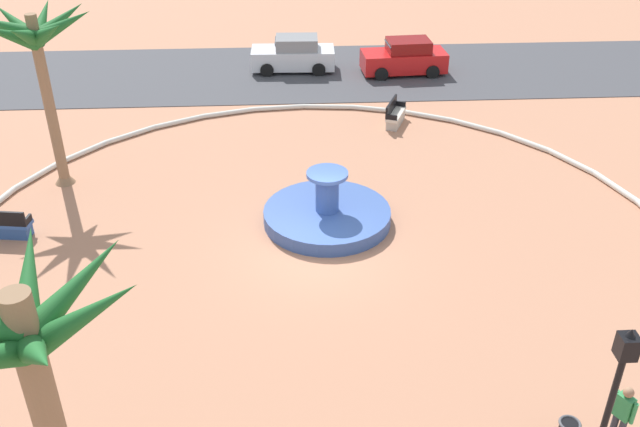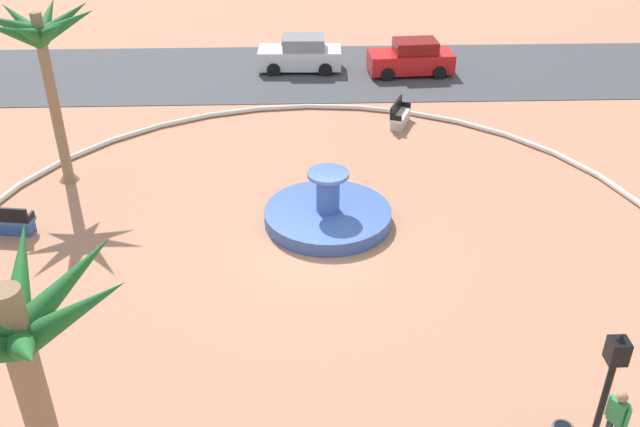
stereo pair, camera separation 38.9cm
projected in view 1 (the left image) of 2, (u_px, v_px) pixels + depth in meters
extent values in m
plane|color=tan|center=(317.00, 251.00, 21.13)|extent=(80.00, 80.00, 0.00)
torus|color=silver|center=(317.00, 248.00, 21.07)|extent=(22.21, 22.21, 0.20)
cube|color=#424247|center=(300.00, 73.00, 34.39)|extent=(48.00, 8.00, 0.03)
cylinder|color=#38569E|center=(327.00, 216.00, 22.41)|extent=(4.03, 4.03, 0.45)
cylinder|color=teal|center=(327.00, 217.00, 22.42)|extent=(3.55, 3.55, 0.34)
cylinder|color=#38569E|center=(327.00, 193.00, 21.98)|extent=(0.73, 0.73, 1.21)
cylinder|color=#3D5FAD|center=(327.00, 174.00, 21.63)|extent=(1.29, 1.29, 0.12)
cylinder|color=#8E6B4C|center=(49.00, 104.00, 23.26)|extent=(0.36, 0.36, 5.91)
cone|color=#8E6B4C|center=(64.00, 176.00, 24.65)|extent=(0.69, 0.69, 0.50)
cone|color=#1E6028|center=(62.00, 25.00, 22.08)|extent=(2.05, 0.80, 1.30)
cone|color=#1E6028|center=(59.00, 21.00, 22.48)|extent=(1.85, 1.77, 1.30)
cone|color=#1E6028|center=(42.00, 20.00, 22.70)|extent=(0.65, 2.01, 1.37)
cone|color=#1E6028|center=(15.00, 22.00, 22.37)|extent=(1.92, 1.67, 1.31)
cone|color=#1E6028|center=(2.00, 26.00, 21.80)|extent=(2.05, 0.70, 1.18)
cone|color=#1E6028|center=(8.00, 35.00, 21.37)|extent=(1.71, 1.87, 1.39)
cone|color=#1E6028|center=(23.00, 35.00, 21.17)|extent=(0.63, 2.02, 1.29)
cone|color=#1E6028|center=(47.00, 33.00, 21.44)|extent=(1.79, 1.82, 1.33)
cylinder|color=#8E6B4C|center=(46.00, 413.00, 12.21)|extent=(0.53, 0.53, 5.16)
cone|color=#1E6028|center=(82.00, 317.00, 11.28)|extent=(2.20, 0.72, 1.61)
cone|color=#1E6028|center=(74.00, 288.00, 11.78)|extent=(1.91, 2.02, 1.43)
cone|color=#1E6028|center=(29.00, 280.00, 11.96)|extent=(0.89, 2.28, 1.43)
cone|color=#1E6028|center=(37.00, 355.00, 10.48)|extent=(1.60, 2.17, 1.55)
cube|color=beige|center=(396.00, 114.00, 28.88)|extent=(1.07, 1.67, 0.12)
cube|color=black|center=(391.00, 107.00, 28.78)|extent=(0.68, 1.51, 0.50)
cube|color=#B6ADA0|center=(396.00, 120.00, 29.01)|extent=(0.98, 1.54, 0.39)
cube|color=black|center=(400.00, 104.00, 29.41)|extent=(0.45, 0.24, 0.24)
cube|color=black|center=(392.00, 118.00, 28.20)|extent=(0.45, 0.24, 0.24)
cube|color=#335BA8|center=(5.00, 223.00, 21.60)|extent=(1.65, 0.72, 0.12)
cube|color=#2B4E8F|center=(7.00, 230.00, 21.73)|extent=(1.52, 0.66, 0.39)
cube|color=black|center=(28.00, 221.00, 21.47)|extent=(0.14, 0.46, 0.24)
cube|color=black|center=(627.00, 346.00, 11.70)|extent=(0.32, 0.32, 0.44)
sphere|color=#F2EDCC|center=(627.00, 346.00, 11.70)|extent=(0.22, 0.22, 0.22)
cone|color=black|center=(631.00, 333.00, 11.55)|extent=(0.20, 0.20, 0.18)
torus|color=#4C4C51|center=(570.00, 424.00, 14.45)|extent=(0.46, 0.46, 0.06)
cube|color=#338C4C|center=(624.00, 407.00, 14.30)|extent=(0.34, 0.39, 0.56)
sphere|color=#9E7051|center=(629.00, 392.00, 14.09)|extent=(0.22, 0.22, 0.22)
cylinder|color=#338C4C|center=(634.00, 414.00, 14.14)|extent=(0.09, 0.09, 0.53)
cylinder|color=#338C4C|center=(615.00, 400.00, 14.46)|extent=(0.09, 0.09, 0.53)
cube|color=silver|center=(293.00, 58.00, 34.38)|extent=(4.05, 1.82, 0.90)
cube|color=gray|center=(297.00, 43.00, 34.01)|extent=(2.04, 1.50, 0.60)
cube|color=#333D47|center=(278.00, 45.00, 34.03)|extent=(0.33, 1.37, 0.51)
cylinder|color=black|center=(267.00, 70.00, 33.78)|extent=(0.65, 0.24, 0.64)
cylinder|color=black|center=(268.00, 59.00, 35.24)|extent=(0.65, 0.24, 0.64)
cylinder|color=black|center=(319.00, 70.00, 33.84)|extent=(0.65, 0.24, 0.64)
cylinder|color=black|center=(318.00, 58.00, 35.30)|extent=(0.65, 0.24, 0.64)
cube|color=red|center=(403.00, 61.00, 34.00)|extent=(4.10, 1.96, 0.90)
cube|color=maroon|center=(409.00, 46.00, 33.64)|extent=(2.09, 1.58, 0.60)
cube|color=#333D47|center=(390.00, 48.00, 33.59)|extent=(0.38, 1.38, 0.51)
cylinder|color=black|center=(381.00, 74.00, 33.31)|extent=(0.65, 0.26, 0.64)
cylinder|color=black|center=(375.00, 62.00, 34.75)|extent=(0.65, 0.26, 0.64)
cylinder|color=black|center=(433.00, 72.00, 33.57)|extent=(0.65, 0.26, 0.64)
cylinder|color=black|center=(424.00, 60.00, 35.01)|extent=(0.65, 0.26, 0.64)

